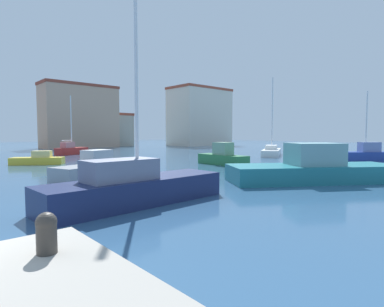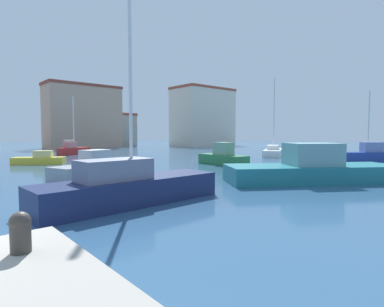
% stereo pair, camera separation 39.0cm
% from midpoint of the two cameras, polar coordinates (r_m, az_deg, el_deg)
% --- Properties ---
extents(water, '(160.00, 160.00, 0.00)m').
position_cam_midpoint_polar(water, '(29.82, -11.73, -1.29)').
color(water, '#2D5175').
rests_on(water, ground).
extents(mooring_bollard, '(0.25, 0.25, 0.51)m').
position_cam_midpoint_polar(mooring_bollard, '(4.32, -26.73, -12.58)').
color(mooring_bollard, '#38332D').
rests_on(mooring_bollard, pier_quay).
extents(sailboat_blue_center_channel, '(5.25, 4.65, 6.55)m').
position_cam_midpoint_polar(sailboat_blue_center_channel, '(33.73, 29.98, -0.12)').
color(sailboat_blue_center_channel, '#233D93').
rests_on(sailboat_blue_center_channel, water).
extents(motorboat_grey_distant_east, '(5.30, 3.18, 1.65)m').
position_cam_midpoint_polar(motorboat_grey_distant_east, '(18.00, -16.71, -2.86)').
color(motorboat_grey_distant_east, gray).
rests_on(motorboat_grey_distant_east, water).
extents(sailboat_red_behind_lamppost, '(4.32, 2.68, 7.13)m').
position_cam_midpoint_polar(sailboat_red_behind_lamppost, '(40.47, -20.72, 0.72)').
color(sailboat_red_behind_lamppost, '#B22823').
rests_on(sailboat_red_behind_lamppost, water).
extents(motorboat_yellow_far_left, '(4.09, 3.28, 1.13)m').
position_cam_midpoint_polar(motorboat_yellow_far_left, '(28.70, -25.88, -0.99)').
color(motorboat_yellow_far_left, gold).
rests_on(motorboat_yellow_far_left, water).
extents(sailboat_white_distant_north, '(7.05, 5.14, 8.93)m').
position_cam_midpoint_polar(sailboat_white_distant_north, '(36.84, 15.04, 0.36)').
color(sailboat_white_distant_north, white).
rests_on(sailboat_white_distant_north, water).
extents(motorboat_teal_far_right, '(9.00, 7.26, 2.05)m').
position_cam_midpoint_polar(motorboat_teal_far_right, '(17.59, 21.76, -2.74)').
color(motorboat_teal_far_right, '#1E707A').
rests_on(motorboat_teal_far_right, water).
extents(motorboat_green_near_pier, '(1.82, 4.92, 1.84)m').
position_cam_midpoint_polar(motorboat_green_near_pier, '(25.44, 6.11, -0.68)').
color(motorboat_green_near_pier, '#28703D').
rests_on(motorboat_green_near_pier, water).
extents(sailboat_navy_inner_mooring, '(7.01, 2.17, 9.54)m').
position_cam_midpoint_polar(sailboat_navy_inner_mooring, '(11.42, -10.54, -5.99)').
color(sailboat_navy_inner_mooring, '#19234C').
rests_on(sailboat_navy_inner_mooring, water).
extents(harbor_office, '(13.24, 5.63, 11.40)m').
position_cam_midpoint_polar(harbor_office, '(60.31, -19.21, 6.49)').
color(harbor_office, tan).
rests_on(harbor_office, ground).
extents(waterfront_apartments, '(10.20, 5.55, 6.65)m').
position_cam_midpoint_polar(waterfront_apartments, '(64.21, -14.97, 4.26)').
color(waterfront_apartments, '#B2A893').
rests_on(waterfront_apartments, ground).
extents(warehouse_block, '(12.96, 7.82, 12.32)m').
position_cam_midpoint_polar(warehouse_block, '(67.74, 2.17, 6.75)').
color(warehouse_block, beige).
rests_on(warehouse_block, ground).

